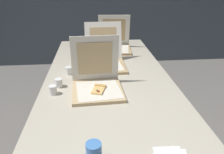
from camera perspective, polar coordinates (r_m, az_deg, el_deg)
name	(u,v)px	position (r m, az deg, el deg)	size (l,w,h in m)	color
table	(108,81)	(1.80, -1.09, -0.91)	(0.98, 2.16, 0.74)	#BCB29E
pizza_box_front	(97,83)	(1.54, -3.89, -1.65)	(0.36, 0.36, 0.36)	tan
pizza_box_middle	(105,60)	(1.97, -1.84, 4.33)	(0.35, 0.45, 0.35)	tan
pizza_box_back	(114,45)	(2.41, 0.59, 8.22)	(0.37, 0.37, 0.36)	tan
cup_white_mid	(69,71)	(1.83, -11.13, 1.60)	(0.05, 0.05, 0.06)	white
cup_white_near_left	(53,90)	(1.55, -15.03, -3.25)	(0.05, 0.05, 0.06)	white
cup_white_near_center	(59,83)	(1.63, -13.62, -1.50)	(0.05, 0.05, 0.06)	white
cup_printed_front	(94,153)	(1.00, -4.71, -18.87)	(0.07, 0.07, 0.09)	#477FCC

